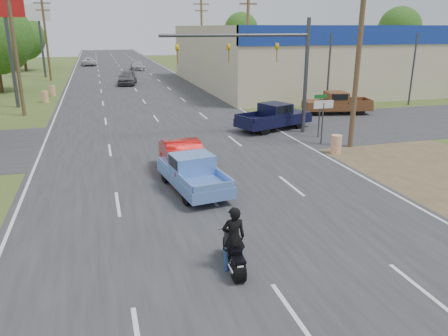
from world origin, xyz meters
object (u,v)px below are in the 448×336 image
object	(u,v)px
motorcycle	(234,257)
blue_pickup	(192,172)
red_convertible	(184,160)
navy_pickup	(275,116)
distant_car_white	(88,62)
brown_pickup	(335,103)
rider	(234,241)
distant_car_silver	(137,66)
distant_car_grey	(127,78)

from	to	relation	value
motorcycle	blue_pickup	bearing A→B (deg)	91.30
red_convertible	motorcycle	world-z (taller)	red_convertible
red_convertible	blue_pickup	distance (m)	1.79
navy_pickup	distant_car_white	distance (m)	56.85
red_convertible	brown_pickup	world-z (taller)	brown_pickup
motorcycle	distant_car_white	world-z (taller)	distant_car_white
rider	blue_pickup	bearing A→B (deg)	-88.69
distant_car_white	brown_pickup	bearing A→B (deg)	103.25
distant_car_silver	rider	bearing A→B (deg)	-93.36
rider	navy_pickup	xyz separation A→B (m)	(7.88, 16.07, -0.04)
motorcycle	brown_pickup	distance (m)	24.51
red_convertible	distant_car_white	size ratio (longest dim) A/B	0.97
blue_pickup	distant_car_grey	bearing A→B (deg)	81.98
red_convertible	motorcycle	size ratio (longest dim) A/B	2.35
motorcycle	distant_car_white	distance (m)	71.78
navy_pickup	motorcycle	bearing A→B (deg)	-46.26
brown_pickup	distant_car_silver	xyz separation A→B (m)	(-11.24, 41.31, -0.18)
motorcycle	distant_car_grey	distance (m)	42.64
brown_pickup	distant_car_silver	world-z (taller)	brown_pickup
navy_pickup	brown_pickup	bearing A→B (deg)	99.26
blue_pickup	brown_pickup	xyz separation A→B (m)	(14.18, 13.23, 0.09)
red_convertible	blue_pickup	bearing A→B (deg)	-90.97
brown_pickup	distant_car_silver	distance (m)	42.81
navy_pickup	distant_car_silver	bearing A→B (deg)	165.77
distant_car_silver	navy_pickup	bearing A→B (deg)	-84.42
brown_pickup	rider	bearing A→B (deg)	155.92
distant_car_silver	motorcycle	bearing A→B (deg)	-93.36
red_convertible	distant_car_grey	xyz separation A→B (m)	(0.00, 34.27, 0.05)
navy_pickup	brown_pickup	size ratio (longest dim) A/B	1.02
brown_pickup	distant_car_grey	bearing A→B (deg)	43.84
red_convertible	distant_car_grey	world-z (taller)	distant_car_grey
brown_pickup	distant_car_white	xyz separation A→B (m)	(-18.72, 51.83, -0.19)
distant_car_silver	blue_pickup	bearing A→B (deg)	-93.45
distant_car_silver	distant_car_white	world-z (taller)	distant_car_silver
navy_pickup	brown_pickup	world-z (taller)	navy_pickup
blue_pickup	brown_pickup	size ratio (longest dim) A/B	0.88
distant_car_white	motorcycle	bearing A→B (deg)	86.82
rider	distant_car_grey	xyz separation A→B (m)	(0.26, 42.59, -0.08)
distant_car_grey	distant_car_white	size ratio (longest dim) A/B	1.00
blue_pickup	motorcycle	bearing A→B (deg)	-100.18
blue_pickup	navy_pickup	bearing A→B (deg)	43.33
red_convertible	blue_pickup	size ratio (longest dim) A/B	0.98
rider	distant_car_white	xyz separation A→B (m)	(-4.30, 71.60, -0.23)
distant_car_silver	distant_car_white	distance (m)	12.92
red_convertible	navy_pickup	world-z (taller)	navy_pickup
motorcycle	distant_car_silver	size ratio (longest dim) A/B	0.42
blue_pickup	distant_car_white	size ratio (longest dim) A/B	0.99
distant_car_silver	distant_car_white	bearing A→B (deg)	125.04
rider	distant_car_grey	size ratio (longest dim) A/B	0.37
rider	navy_pickup	bearing A→B (deg)	-112.63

